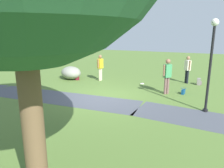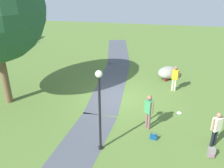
{
  "view_description": "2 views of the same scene",
  "coord_description": "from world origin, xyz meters",
  "px_view_note": "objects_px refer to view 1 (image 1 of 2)",
  "views": [
    {
      "loc": [
        -4.36,
        9.23,
        3.21
      ],
      "look_at": [
        -0.78,
        0.77,
        0.91
      ],
      "focal_mm": 34.6,
      "sensor_mm": 36.0,
      "label": 1
    },
    {
      "loc": [
        -12.49,
        -1.8,
        6.84
      ],
      "look_at": [
        -0.51,
        0.46,
        1.16
      ],
      "focal_mm": 37.86,
      "sensor_mm": 36.0,
      "label": 2
    }
  ],
  "objects_px": {
    "lamp_post": "(211,56)",
    "handbag_on_grass": "(183,91)",
    "man_near_boulder": "(187,68)",
    "frisbee_on_grass": "(142,84)",
    "spare_backpack_on_lawn": "(199,82)",
    "lawn_boulder": "(71,73)",
    "backpack_by_boulder": "(77,77)",
    "passerby_on_path": "(100,66)",
    "woman_with_handbag": "(167,74)"
  },
  "relations": [
    {
      "from": "lamp_post",
      "to": "handbag_on_grass",
      "type": "bearing_deg",
      "value": -64.48
    },
    {
      "from": "lamp_post",
      "to": "lawn_boulder",
      "type": "distance_m",
      "value": 9.09
    },
    {
      "from": "backpack_by_boulder",
      "to": "spare_backpack_on_lawn",
      "type": "bearing_deg",
      "value": -167.3
    },
    {
      "from": "lamp_post",
      "to": "handbag_on_grass",
      "type": "relative_size",
      "value": 10.76
    },
    {
      "from": "spare_backpack_on_lawn",
      "to": "lawn_boulder",
      "type": "bearing_deg",
      "value": 11.12
    },
    {
      "from": "handbag_on_grass",
      "to": "frisbee_on_grass",
      "type": "bearing_deg",
      "value": -27.39
    },
    {
      "from": "lawn_boulder",
      "to": "woman_with_handbag",
      "type": "height_order",
      "value": "woman_with_handbag"
    },
    {
      "from": "man_near_boulder",
      "to": "handbag_on_grass",
      "type": "height_order",
      "value": "man_near_boulder"
    },
    {
      "from": "handbag_on_grass",
      "to": "spare_backpack_on_lawn",
      "type": "distance_m",
      "value": 2.47
    },
    {
      "from": "lawn_boulder",
      "to": "frisbee_on_grass",
      "type": "height_order",
      "value": "lawn_boulder"
    },
    {
      "from": "lawn_boulder",
      "to": "man_near_boulder",
      "type": "bearing_deg",
      "value": -166.31
    },
    {
      "from": "lawn_boulder",
      "to": "frisbee_on_grass",
      "type": "relative_size",
      "value": 8.31
    },
    {
      "from": "lawn_boulder",
      "to": "woman_with_handbag",
      "type": "distance_m",
      "value": 6.64
    },
    {
      "from": "woman_with_handbag",
      "to": "frisbee_on_grass",
      "type": "bearing_deg",
      "value": -43.45
    },
    {
      "from": "lawn_boulder",
      "to": "backpack_by_boulder",
      "type": "relative_size",
      "value": 5.17
    },
    {
      "from": "backpack_by_boulder",
      "to": "spare_backpack_on_lawn",
      "type": "relative_size",
      "value": 1.0
    },
    {
      "from": "woman_with_handbag",
      "to": "handbag_on_grass",
      "type": "bearing_deg",
      "value": -159.07
    },
    {
      "from": "lawn_boulder",
      "to": "spare_backpack_on_lawn",
      "type": "distance_m",
      "value": 8.16
    },
    {
      "from": "man_near_boulder",
      "to": "passerby_on_path",
      "type": "relative_size",
      "value": 1.01
    },
    {
      "from": "woman_with_handbag",
      "to": "handbag_on_grass",
      "type": "relative_size",
      "value": 5.38
    },
    {
      "from": "spare_backpack_on_lawn",
      "to": "frisbee_on_grass",
      "type": "distance_m",
      "value": 3.39
    },
    {
      "from": "lamp_post",
      "to": "woman_with_handbag",
      "type": "xyz_separation_m",
      "value": [
        1.87,
        -1.9,
        -1.17
      ]
    },
    {
      "from": "lamp_post",
      "to": "handbag_on_grass",
      "type": "height_order",
      "value": "lamp_post"
    },
    {
      "from": "lamp_post",
      "to": "man_near_boulder",
      "type": "relative_size",
      "value": 2.16
    },
    {
      "from": "handbag_on_grass",
      "to": "spare_backpack_on_lawn",
      "type": "height_order",
      "value": "spare_backpack_on_lawn"
    },
    {
      "from": "spare_backpack_on_lawn",
      "to": "handbag_on_grass",
      "type": "bearing_deg",
      "value": 73.99
    },
    {
      "from": "passerby_on_path",
      "to": "handbag_on_grass",
      "type": "xyz_separation_m",
      "value": [
        -5.29,
        1.13,
        -0.83
      ]
    },
    {
      "from": "backpack_by_boulder",
      "to": "frisbee_on_grass",
      "type": "xyz_separation_m",
      "value": [
        -4.26,
        -0.63,
        -0.18
      ]
    },
    {
      "from": "lamp_post",
      "to": "lawn_boulder",
      "type": "height_order",
      "value": "lamp_post"
    },
    {
      "from": "lamp_post",
      "to": "passerby_on_path",
      "type": "distance_m",
      "value": 7.29
    },
    {
      "from": "woman_with_handbag",
      "to": "spare_backpack_on_lawn",
      "type": "xyz_separation_m",
      "value": [
        -1.5,
        -2.68,
        -0.87
      ]
    },
    {
      "from": "woman_with_handbag",
      "to": "backpack_by_boulder",
      "type": "distance_m",
      "value": 6.12
    },
    {
      "from": "handbag_on_grass",
      "to": "lamp_post",
      "type": "bearing_deg",
      "value": 115.52
    },
    {
      "from": "lamp_post",
      "to": "backpack_by_boulder",
      "type": "relative_size",
      "value": 9.07
    },
    {
      "from": "man_near_boulder",
      "to": "frisbee_on_grass",
      "type": "relative_size",
      "value": 6.74
    },
    {
      "from": "lamp_post",
      "to": "backpack_by_boulder",
      "type": "bearing_deg",
      "value": -20.29
    },
    {
      "from": "lawn_boulder",
      "to": "woman_with_handbag",
      "type": "xyz_separation_m",
      "value": [
        -6.51,
        1.11,
        0.65
      ]
    },
    {
      "from": "lawn_boulder",
      "to": "passerby_on_path",
      "type": "distance_m",
      "value": 2.13
    },
    {
      "from": "passerby_on_path",
      "to": "frisbee_on_grass",
      "type": "distance_m",
      "value": 2.93
    },
    {
      "from": "handbag_on_grass",
      "to": "frisbee_on_grass",
      "type": "distance_m",
      "value": 2.85
    },
    {
      "from": "lamp_post",
      "to": "woman_with_handbag",
      "type": "distance_m",
      "value": 2.92
    },
    {
      "from": "passerby_on_path",
      "to": "frisbee_on_grass",
      "type": "bearing_deg",
      "value": -176.19
    },
    {
      "from": "woman_with_handbag",
      "to": "passerby_on_path",
      "type": "bearing_deg",
      "value": -17.84
    },
    {
      "from": "lawn_boulder",
      "to": "frisbee_on_grass",
      "type": "bearing_deg",
      "value": -173.86
    },
    {
      "from": "lawn_boulder",
      "to": "handbag_on_grass",
      "type": "xyz_separation_m",
      "value": [
        -7.33,
        0.8,
        -0.28
      ]
    },
    {
      "from": "man_near_boulder",
      "to": "backpack_by_boulder",
      "type": "bearing_deg",
      "value": 15.6
    },
    {
      "from": "passerby_on_path",
      "to": "handbag_on_grass",
      "type": "height_order",
      "value": "passerby_on_path"
    },
    {
      "from": "backpack_by_boulder",
      "to": "frisbee_on_grass",
      "type": "bearing_deg",
      "value": -171.65
    },
    {
      "from": "lawn_boulder",
      "to": "backpack_by_boulder",
      "type": "bearing_deg",
      "value": 168.57
    },
    {
      "from": "lamp_post",
      "to": "passerby_on_path",
      "type": "bearing_deg",
      "value": -27.76
    }
  ]
}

